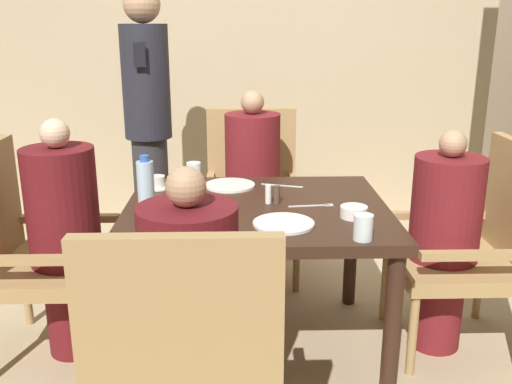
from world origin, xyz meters
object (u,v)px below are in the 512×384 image
(chair_far_side, at_px, (252,189))
(glass_tall_near, at_px, (176,187))
(teacup_with_saucer, at_px, (158,183))
(glass_tall_far, at_px, (194,172))
(plate_main_right, at_px, (230,185))
(glass_tall_mid, at_px, (363,227))
(diner_in_far_chair, at_px, (253,186))
(chair_right_side, at_px, (476,243))
(diner_in_right_chair, at_px, (443,240))
(chair_near_corner, at_px, (187,361))
(standing_host, at_px, (148,119))
(diner_in_left_chair, at_px, (65,237))
(water_bottle, at_px, (146,188))
(plate_main_left, at_px, (284,223))
(chair_left_side, at_px, (32,248))
(diner_in_near_chair, at_px, (191,324))
(bowl_small, at_px, (354,212))

(chair_far_side, bearing_deg, glass_tall_near, -115.83)
(teacup_with_saucer, relative_size, glass_tall_far, 1.15)
(plate_main_right, relative_size, glass_tall_mid, 2.52)
(diner_in_far_chair, bearing_deg, chair_right_side, -37.07)
(diner_in_right_chair, xyz_separation_m, glass_tall_mid, (-0.48, -0.43, 0.22))
(chair_far_side, bearing_deg, chair_near_corner, -97.24)
(standing_host, relative_size, glass_tall_near, 17.28)
(diner_in_left_chair, height_order, water_bottle, diner_in_left_chair)
(plate_main_left, bearing_deg, chair_left_side, 167.25)
(standing_host, bearing_deg, plate_main_left, -61.52)
(diner_in_near_chair, bearing_deg, diner_in_right_chair, 35.00)
(plate_main_left, bearing_deg, diner_in_far_chair, 95.79)
(standing_host, height_order, teacup_with_saucer, standing_host)
(bowl_small, relative_size, water_bottle, 0.44)
(diner_in_right_chair, distance_m, standing_host, 1.94)
(chair_far_side, distance_m, glass_tall_far, 0.65)
(chair_far_side, height_order, water_bottle, chair_far_side)
(water_bottle, bearing_deg, standing_host, 98.13)
(plate_main_left, xyz_separation_m, glass_tall_near, (-0.48, 0.41, 0.04))
(bowl_small, bearing_deg, chair_right_side, 15.45)
(diner_in_right_chair, distance_m, chair_near_corner, 1.45)
(diner_in_left_chair, bearing_deg, diner_in_near_chair, -50.73)
(diner_in_near_chair, height_order, glass_tall_near, diner_in_near_chair)
(chair_near_corner, distance_m, glass_tall_far, 1.38)
(diner_in_near_chair, bearing_deg, glass_tall_mid, 28.82)
(diner_in_far_chair, distance_m, diner_in_right_chair, 1.17)
(diner_in_left_chair, bearing_deg, bowl_small, -7.58)
(diner_in_left_chair, distance_m, plate_main_left, 1.02)
(plate_main_left, distance_m, plate_main_right, 0.62)
(diner_in_right_chair, relative_size, bowl_small, 9.19)
(plate_main_left, xyz_separation_m, glass_tall_mid, (0.29, -0.17, 0.04))
(glass_tall_mid, bearing_deg, diner_in_near_chair, -151.18)
(chair_left_side, height_order, water_bottle, chair_left_side)
(diner_in_right_chair, bearing_deg, teacup_with_saucer, 167.89)
(standing_host, distance_m, plate_main_right, 1.00)
(bowl_small, bearing_deg, chair_near_corner, -130.35)
(chair_left_side, bearing_deg, diner_in_near_chair, -44.48)
(glass_tall_near, height_order, glass_tall_mid, same)
(plate_main_right, bearing_deg, diner_in_left_chair, -156.98)
(bowl_small, distance_m, glass_tall_near, 0.85)
(chair_far_side, height_order, diner_in_right_chair, diner_in_right_chair)
(chair_left_side, height_order, plate_main_left, chair_left_side)
(diner_in_near_chair, xyz_separation_m, glass_tall_mid, (0.63, 0.35, 0.21))
(chair_left_side, relative_size, plate_main_right, 3.96)
(diner_in_near_chair, bearing_deg, glass_tall_far, 93.66)
(glass_tall_far, bearing_deg, plate_main_left, -58.30)
(chair_right_side, bearing_deg, glass_tall_mid, -145.87)
(diner_in_far_chair, height_order, water_bottle, diner_in_far_chair)
(diner_in_far_chair, relative_size, glass_tall_near, 11.45)
(chair_right_side, bearing_deg, chair_near_corner, -143.60)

